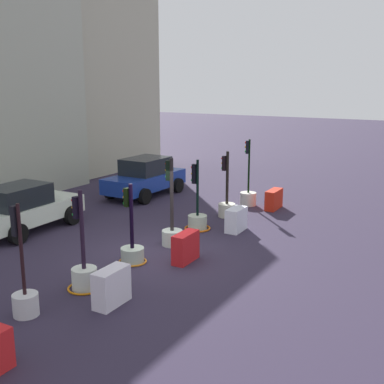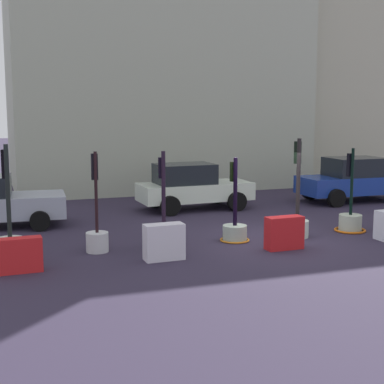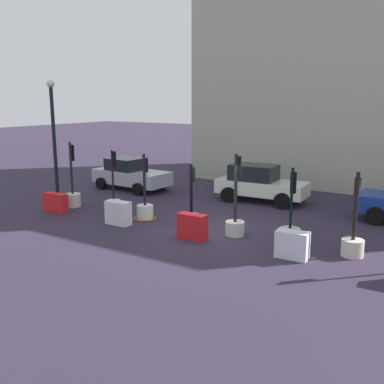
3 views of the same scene
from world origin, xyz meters
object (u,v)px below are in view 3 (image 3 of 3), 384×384
(traffic_light_2, at_px, (145,208))
(car_white_van, at_px, (259,183))
(traffic_light_0, at_px, (73,195))
(car_silver_hatchback, at_px, (130,174))
(traffic_light_3, at_px, (191,216))
(traffic_light_6, at_px, (353,241))
(construction_barrier_1, at_px, (118,213))
(construction_barrier_3, at_px, (292,245))
(construction_barrier_2, at_px, (192,227))
(traffic_light_1, at_px, (114,200))
(construction_barrier_0, at_px, (56,203))
(street_lamp_post, at_px, (54,131))
(traffic_light_5, at_px, (290,232))
(traffic_light_4, at_px, (235,220))

(traffic_light_2, bearing_deg, car_white_van, 63.13)
(traffic_light_0, height_order, car_silver_hatchback, traffic_light_0)
(traffic_light_0, xyz_separation_m, traffic_light_3, (6.15, 0.19, -0.15))
(traffic_light_2, xyz_separation_m, traffic_light_6, (8.10, -0.08, 0.05))
(traffic_light_3, xyz_separation_m, construction_barrier_1, (-2.51, -1.30, 0.06))
(construction_barrier_3, distance_m, car_silver_hatchback, 12.28)
(traffic_light_0, distance_m, construction_barrier_3, 10.63)
(construction_barrier_2, height_order, car_white_van, car_white_van)
(traffic_light_0, relative_size, traffic_light_3, 1.22)
(traffic_light_2, distance_m, traffic_light_3, 2.15)
(traffic_light_3, height_order, construction_barrier_2, traffic_light_3)
(construction_barrier_3, height_order, car_silver_hatchback, car_silver_hatchback)
(traffic_light_1, distance_m, car_silver_hatchback, 4.94)
(construction_barrier_0, relative_size, construction_barrier_1, 1.15)
(traffic_light_2, distance_m, construction_barrier_3, 6.68)
(traffic_light_1, xyz_separation_m, street_lamp_post, (-3.66, 0.15, 2.79))
(construction_barrier_0, bearing_deg, traffic_light_5, 7.25)
(traffic_light_1, height_order, traffic_light_5, traffic_light_1)
(construction_barrier_1, height_order, street_lamp_post, street_lamp_post)
(car_white_van, bearing_deg, traffic_light_5, -57.34)
(traffic_light_2, distance_m, car_white_van, 5.97)
(traffic_light_4, bearing_deg, traffic_light_2, 178.93)
(traffic_light_4, xyz_separation_m, construction_barrier_2, (-1.06, -1.17, -0.13))
(traffic_light_5, distance_m, construction_barrier_2, 3.30)
(construction_barrier_3, xyz_separation_m, car_white_van, (-3.88, 6.54, 0.44))
(traffic_light_3, xyz_separation_m, construction_barrier_2, (0.87, -1.34, 0.04))
(traffic_light_0, xyz_separation_m, car_silver_hatchback, (-0.36, 4.46, 0.25))
(traffic_light_1, relative_size, construction_barrier_0, 2.28)
(traffic_light_0, xyz_separation_m, street_lamp_post, (-1.45, 0.40, 2.76))
(construction_barrier_0, bearing_deg, traffic_light_1, 32.16)
(traffic_light_1, bearing_deg, construction_barrier_0, -147.84)
(traffic_light_3, relative_size, street_lamp_post, 0.43)
(construction_barrier_1, xyz_separation_m, street_lamp_post, (-5.10, 1.52, 2.86))
(traffic_light_3, distance_m, construction_barrier_1, 2.82)
(traffic_light_0, distance_m, traffic_light_5, 10.04)
(traffic_light_2, distance_m, construction_barrier_2, 3.27)
(traffic_light_6, bearing_deg, traffic_light_4, 179.98)
(traffic_light_3, bearing_deg, car_white_van, 84.08)
(construction_barrier_0, relative_size, construction_barrier_2, 1.13)
(car_white_van, bearing_deg, traffic_light_4, -75.54)
(traffic_light_0, distance_m, construction_barrier_2, 7.12)
(traffic_light_0, distance_m, traffic_light_4, 8.08)
(traffic_light_1, bearing_deg, construction_barrier_1, -43.44)
(traffic_light_1, xyz_separation_m, traffic_light_6, (9.89, -0.23, -0.04))
(traffic_light_0, height_order, construction_barrier_2, traffic_light_0)
(construction_barrier_2, bearing_deg, construction_barrier_1, 179.46)
(traffic_light_6, xyz_separation_m, construction_barrier_2, (-5.08, -1.17, -0.04))
(traffic_light_0, height_order, traffic_light_1, traffic_light_0)
(traffic_light_6, xyz_separation_m, car_white_van, (-5.40, 5.39, 0.38))
(traffic_light_3, relative_size, construction_barrier_1, 2.37)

